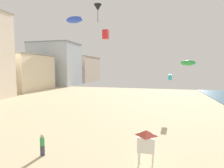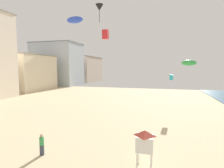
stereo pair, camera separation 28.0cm
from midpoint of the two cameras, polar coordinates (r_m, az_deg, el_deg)
boardwalk_hotel_mid at (r=60.37m, az=-25.25°, el=3.30°), size 11.62×15.34×10.61m
boardwalk_hotel_far at (r=74.15m, az=-16.70°, el=5.99°), size 17.24×12.85×16.28m
boardwalk_hotel_distant at (r=91.50m, az=-10.06°, el=4.60°), size 17.11×21.21×12.12m
kite_flyer at (r=15.33m, az=-20.83°, el=-17.15°), size 0.34×0.34×1.64m
lifeguard_stand at (r=12.66m, az=10.98°, el=-17.26°), size 1.10×1.10×2.55m
kite_red_box at (r=17.22m, az=-1.60°, el=15.40°), size 0.52×0.52×0.82m
kite_cyan_box at (r=30.40m, az=18.49°, el=2.02°), size 0.54×0.54×0.86m
kite_black_delta at (r=42.00m, az=-3.82°, el=22.96°), size 1.66×1.66×3.77m
kite_blue_parafoil at (r=21.49m, az=-11.30°, el=19.27°), size 1.93×0.54×0.75m
kite_green_parafoil at (r=23.41m, az=23.48°, el=6.16°), size 1.70×0.47×0.66m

